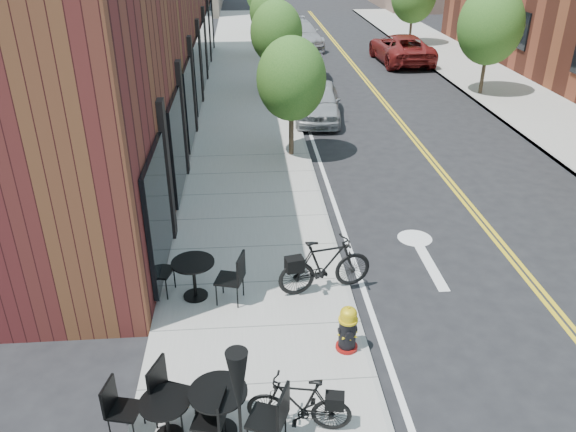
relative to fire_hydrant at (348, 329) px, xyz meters
name	(u,v)px	position (x,y,z in m)	size (l,w,h in m)	color
ground	(360,326)	(0.40, 0.74, -0.55)	(120.00, 120.00, 0.00)	black
sidewalk_near	(249,146)	(-1.60, 10.74, -0.49)	(4.00, 70.00, 0.12)	#9E9B93
building_near	(125,26)	(-6.10, 14.74, 2.95)	(5.00, 28.00, 7.00)	#4C1819
tree_near_a	(291,79)	(-0.20, 9.74, 2.05)	(2.20, 2.20, 3.81)	#382B1E
tree_near_b	(276,33)	(-0.20, 17.74, 2.16)	(2.30, 2.30, 3.98)	#382B1E
tree_near_c	(268,12)	(-0.20, 25.74, 1.98)	(2.10, 2.10, 3.67)	#382B1E
tree_far_b	(491,25)	(9.00, 16.74, 2.50)	(2.80, 2.80, 4.62)	#382B1E
fire_hydrant	(348,329)	(0.00, 0.00, 0.00)	(0.45, 0.45, 0.91)	maroon
bicycle_left	(299,404)	(-1.02, -1.71, 0.04)	(0.45, 1.58, 0.95)	black
bicycle_right	(325,265)	(-0.15, 1.84, 0.17)	(0.56, 1.99, 1.20)	black
bistro_set_a	(166,414)	(-2.96, -1.75, 0.03)	(1.76, 0.89, 0.92)	black
bistro_set_b	(219,406)	(-2.20, -1.72, 0.11)	(2.02, 1.19, 1.07)	black
bistro_set_c	(194,274)	(-2.81, 1.81, 0.11)	(2.05, 1.06, 1.08)	black
patio_umbrella	(239,395)	(-1.86, -2.71, 1.27)	(0.38, 0.38, 2.37)	black
parked_car_a	(318,101)	(1.20, 13.81, 0.18)	(1.72, 4.27, 1.46)	#96999D
parked_car_b	(306,69)	(1.34, 19.41, 0.17)	(1.53, 4.38, 1.44)	black
parked_car_c	(299,34)	(1.84, 28.70, 0.26)	(2.28, 5.60, 1.63)	#A2A2A6
parked_car_far	(401,48)	(7.12, 23.82, 0.23)	(2.61, 5.66, 1.57)	maroon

